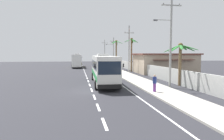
% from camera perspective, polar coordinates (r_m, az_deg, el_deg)
% --- Properties ---
extents(ground_plane, '(160.00, 160.00, 0.00)m').
position_cam_1_polar(ground_plane, '(20.65, -5.68, -5.88)').
color(ground_plane, '#28282D').
extents(sidewalk_kerb, '(3.20, 90.00, 0.14)m').
position_cam_1_polar(sidewalk_kerb, '(31.55, 5.47, -2.12)').
color(sidewalk_kerb, '#A8A399').
rests_on(sidewalk_kerb, ground).
extents(lane_markings, '(3.92, 71.00, 0.01)m').
position_cam_1_polar(lane_markings, '(35.28, -3.69, -1.50)').
color(lane_markings, white).
rests_on(lane_markings, ground).
extents(boundary_wall, '(0.24, 60.00, 1.87)m').
position_cam_1_polar(boundary_wall, '(36.39, 9.62, 0.11)').
color(boundary_wall, '#B2B2AD').
rests_on(boundary_wall, ground).
extents(coach_bus_foreground, '(3.09, 12.42, 3.74)m').
position_cam_1_polar(coach_bus_foreground, '(25.40, -2.41, 0.53)').
color(coach_bus_foreground, silver).
rests_on(coach_bus_foreground, ground).
extents(coach_bus_far_lane, '(2.96, 12.45, 3.85)m').
position_cam_1_polar(coach_bus_far_lane, '(57.33, -9.85, 2.79)').
color(coach_bus_far_lane, white).
rests_on(coach_bus_far_lane, ground).
extents(motorcycle_beside_bus, '(0.56, 1.96, 1.53)m').
position_cam_1_polar(motorcycle_beside_bus, '(34.26, -1.53, -0.62)').
color(motorcycle_beside_bus, black).
rests_on(motorcycle_beside_bus, ground).
extents(pedestrian_near_kerb, '(0.36, 0.36, 1.55)m').
position_cam_1_polar(pedestrian_near_kerb, '(41.32, 1.82, 0.71)').
color(pedestrian_near_kerb, black).
rests_on(pedestrian_near_kerb, sidewalk_kerb).
extents(pedestrian_midwalk, '(0.36, 0.36, 1.67)m').
position_cam_1_polar(pedestrian_midwalk, '(36.89, 1.76, 0.34)').
color(pedestrian_midwalk, red).
rests_on(pedestrian_midwalk, sidewalk_kerb).
extents(pedestrian_far_walk, '(0.36, 0.36, 1.63)m').
position_cam_1_polar(pedestrian_far_walk, '(19.70, 11.93, -3.55)').
color(pedestrian_far_walk, '#75388E').
rests_on(pedestrian_far_walk, sidewalk_kerb).
extents(utility_pole_nearest, '(3.20, 0.24, 10.13)m').
position_cam_1_polar(utility_pole_nearest, '(23.26, 16.11, 8.45)').
color(utility_pole_nearest, '#9E9E99').
rests_on(utility_pole_nearest, ground).
extents(utility_pole_mid, '(2.00, 0.24, 9.24)m').
position_cam_1_polar(utility_pole_mid, '(40.17, 4.82, 6.08)').
color(utility_pole_mid, '#9E9E99').
rests_on(utility_pole_mid, ground).
extents(utility_pole_far, '(3.19, 0.24, 8.32)m').
position_cam_1_polar(utility_pole_far, '(57.73, 0.34, 5.31)').
color(utility_pole_far, '#9E9E99').
rests_on(utility_pole_far, ground).
extents(utility_pole_distant, '(2.36, 0.24, 8.96)m').
position_cam_1_polar(utility_pole_distant, '(75.48, -2.09, 5.32)').
color(utility_pole_distant, '#9E9E99').
rests_on(utility_pole_distant, ground).
extents(palm_nearest, '(2.83, 3.00, 6.99)m').
position_cam_1_polar(palm_nearest, '(48.11, 1.21, 5.65)').
color(palm_nearest, brown).
rests_on(palm_nearest, ground).
extents(palm_second, '(3.83, 3.86, 5.03)m').
position_cam_1_polar(palm_second, '(24.94, 18.71, 4.05)').
color(palm_second, brown).
rests_on(palm_second, ground).
extents(palm_third, '(3.06, 2.91, 7.08)m').
position_cam_1_polar(palm_third, '(42.52, 5.52, 5.86)').
color(palm_third, brown).
rests_on(palm_third, ground).
extents(roadside_building, '(11.50, 8.32, 3.82)m').
position_cam_1_polar(roadside_building, '(40.90, 14.62, 1.89)').
color(roadside_building, tan).
rests_on(roadside_building, ground).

